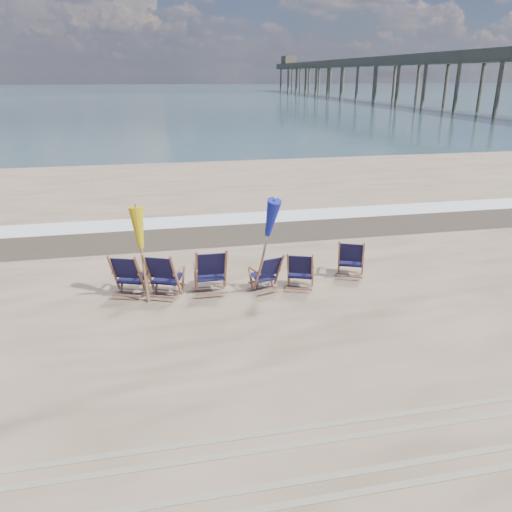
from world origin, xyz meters
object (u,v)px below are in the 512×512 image
Objects in this scene: beach_chair_4 at (312,272)px; umbrella_blue at (265,217)px; beach_chair_1 at (175,277)px; beach_chair_5 at (363,260)px; beach_chair_2 at (226,271)px; fishing_pier at (391,73)px; umbrella_yellow at (141,234)px; beach_chair_3 at (279,271)px; beach_chair_0 at (140,276)px.

umbrella_blue is (-1.00, 0.31, 1.22)m from beach_chair_4.
umbrella_blue reaches higher than beach_chair_1.
beach_chair_5 is at bearing -152.77° from beach_chair_1.
fishing_pier is at bearing -117.81° from beach_chair_2.
fishing_pier is at bearing 60.59° from umbrella_yellow.
umbrella_blue reaches higher than umbrella_yellow.
beach_chair_3 is at bearing 179.35° from beach_chair_2.
fishing_pier reaches higher than beach_chair_0.
beach_chair_3 is 0.73m from beach_chair_4.
beach_chair_2 reaches higher than beach_chair_1.
umbrella_blue is (-2.36, -0.12, 1.20)m from beach_chair_5.
beach_chair_0 reaches higher than beach_chair_5.
beach_chair_5 is 79.87m from fishing_pier.
beach_chair_5 is 2.65m from umbrella_blue.
beach_chair_4 is at bearing 145.99° from beach_chair_3.
umbrella_yellow reaches higher than beach_chair_0.
umbrella_blue is 0.02× the size of fishing_pier.
fishing_pier reaches higher than beach_chair_2.
umbrella_blue is (2.58, -0.01, 0.21)m from umbrella_yellow.
fishing_pier is (39.71, 71.73, 4.11)m from beach_chair_1.
beach_chair_3 is at bearing -154.90° from beach_chair_1.
beach_chair_1 is at bearing -118.97° from fishing_pier.
beach_chair_4 reaches higher than beach_chair_3.
beach_chair_2 is at bearing 14.21° from beach_chair_4.
umbrella_yellow reaches higher than beach_chair_4.
beach_chair_0 is at bearing 5.25° from beach_chair_1.
beach_chair_3 is 2.06m from beach_chair_5.
beach_chair_3 is 0.01× the size of fishing_pier.
beach_chair_0 is 1.81m from beach_chair_2.
umbrella_blue is at bearing -162.63° from beach_chair_0.
beach_chair_5 is at bearing 2.84° from umbrella_blue.
beach_chair_1 is 1.07m from beach_chair_2.
umbrella_blue reaches higher than beach_chair_5.
beach_chair_5 is at bearing 1.23° from umbrella_yellow.
beach_chair_2 is (1.07, 0.08, 0.02)m from beach_chair_1.
beach_chair_3 is at bearing -16.34° from umbrella_blue.
fishing_pier is (37.76, 71.59, 2.96)m from umbrella_blue.
umbrella_blue reaches higher than beach_chair_0.
umbrella_blue is (2.67, -0.10, 1.18)m from beach_chair_0.
fishing_pier is at bearing -95.17° from beach_chair_1.
fishing_pier reaches higher than beach_chair_1.
fishing_pier reaches higher than umbrella_yellow.
fishing_pier is at bearing -95.49° from beach_chair_4.
beach_chair_3 is at bearing -164.13° from beach_chair_0.
umbrella_yellow is (-3.58, 0.32, 1.01)m from beach_chair_4.
umbrella_blue is at bearing 27.39° from beach_chair_5.
beach_chair_3 is at bearing -1.99° from umbrella_yellow.
beach_chair_3 is 0.45× the size of umbrella_yellow.
umbrella_yellow is at bearing 10.47° from beach_chair_1.
fishing_pier is at bearing -134.09° from beach_chair_3.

